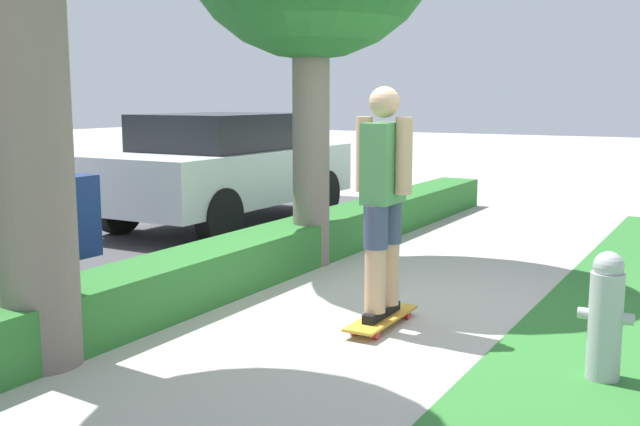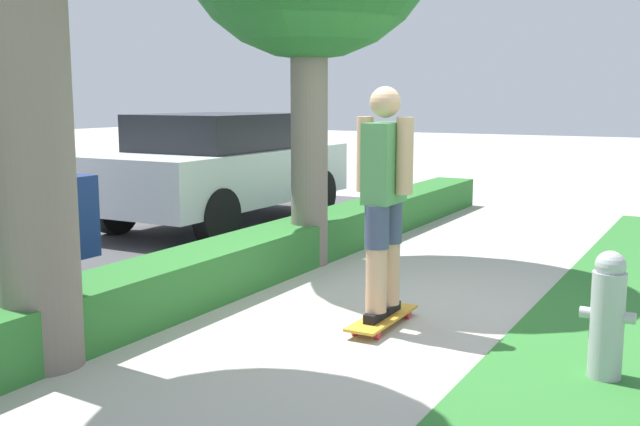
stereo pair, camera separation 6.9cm
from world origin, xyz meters
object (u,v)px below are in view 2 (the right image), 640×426
Objects in this scene: skateboard at (382,318)px; skater_person at (384,196)px; parked_car_middle at (222,167)px; fire_hydrant at (607,315)px.

skater_person is at bearing 7.13° from skateboard.
parked_car_middle is (3.16, 3.83, -0.20)m from skater_person.
skateboard is 0.95m from skater_person.
parked_car_middle is at bearing 50.50° from skater_person.
skateboard is at bearing 79.59° from fire_hydrant.
skater_person is at bearing 79.59° from fire_hydrant.
fire_hydrant is (-3.46, -5.49, -0.40)m from parked_car_middle.
skateboard is 1.05× the size of fire_hydrant.
skateboard is at bearing -129.61° from parked_car_middle.
skater_person is 1.79m from fire_hydrant.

